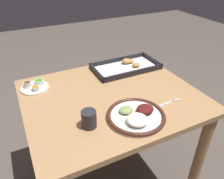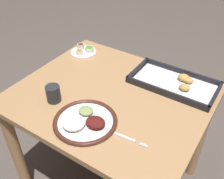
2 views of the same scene
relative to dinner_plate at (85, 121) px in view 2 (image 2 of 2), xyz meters
name	(u,v)px [view 2 (image 2 of 2)]	position (x,y,z in m)	size (l,w,h in m)	color
ground_plane	(111,179)	(-0.02, 0.23, -0.73)	(8.00, 8.00, 0.00)	#564C44
dining_table	(111,113)	(-0.02, 0.23, -0.14)	(0.91, 0.77, 0.71)	#AD7F51
dinner_plate	(85,121)	(0.00, 0.00, 0.00)	(0.27, 0.27, 0.05)	white
fork	(121,136)	(0.17, 0.02, -0.01)	(0.21, 0.03, 0.00)	silver
saucer_plate	(84,51)	(-0.37, 0.47, 0.00)	(0.15, 0.15, 0.04)	white
baking_tray	(175,83)	(0.21, 0.47, 0.00)	(0.43, 0.23, 0.04)	black
drinking_cup	(53,94)	(-0.22, 0.04, 0.03)	(0.07, 0.07, 0.08)	#28282D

